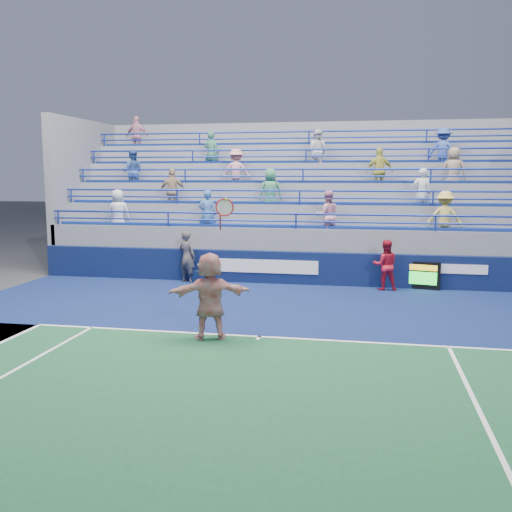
% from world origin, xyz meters
% --- Properties ---
extents(ground, '(120.00, 120.00, 0.00)m').
position_xyz_m(ground, '(0.00, 0.00, 0.00)').
color(ground, '#333538').
extents(sponsor_wall, '(18.00, 0.32, 1.10)m').
position_xyz_m(sponsor_wall, '(0.00, 6.50, 0.55)').
color(sponsor_wall, '#0B183C').
rests_on(sponsor_wall, ground).
extents(bleacher_stand, '(18.00, 5.60, 6.13)m').
position_xyz_m(bleacher_stand, '(-0.01, 10.27, 1.55)').
color(bleacher_stand, slate).
rests_on(bleacher_stand, ground).
extents(serve_speed_board, '(1.31, 0.40, 0.90)m').
position_xyz_m(serve_speed_board, '(4.03, 6.37, 0.45)').
color(serve_speed_board, black).
rests_on(serve_speed_board, ground).
extents(judge_chair, '(0.53, 0.54, 0.73)m').
position_xyz_m(judge_chair, '(-3.26, 6.18, 0.23)').
color(judge_chair, '#0C173A').
rests_on(judge_chair, ground).
extents(tennis_player, '(1.92, 1.14, 3.16)m').
position_xyz_m(tennis_player, '(-1.05, -0.33, 0.99)').
color(tennis_player, white).
rests_on(tennis_player, ground).
extents(line_judge, '(0.76, 0.64, 1.78)m').
position_xyz_m(line_judge, '(-3.65, 6.13, 0.89)').
color(line_judge, '#131634').
rests_on(line_judge, ground).
extents(ball_girl, '(0.84, 0.69, 1.62)m').
position_xyz_m(ball_girl, '(2.95, 6.02, 0.81)').
color(ball_girl, '#B01429').
rests_on(ball_girl, ground).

